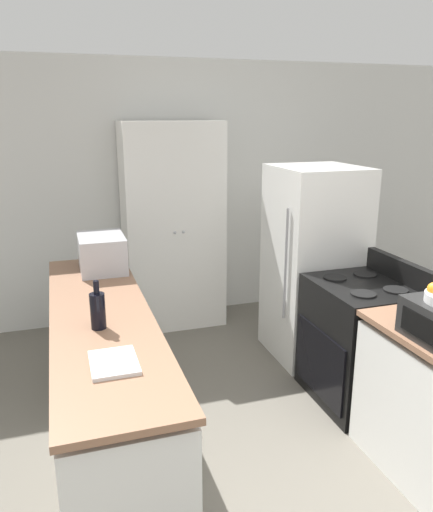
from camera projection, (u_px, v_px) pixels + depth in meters
The scene contains 9 objects.
wall_back at pixel (170, 193), 5.10m from camera, with size 7.00×0.06×2.60m.
counter_left at pixel (105, 381), 3.18m from camera, with size 0.60×2.49×0.91m.
counter_right at pixel (433, 402), 2.94m from camera, with size 0.60×0.81×0.91m.
pantry_cabinet at pixel (173, 227), 4.90m from camera, with size 0.96×0.50×2.02m.
stove at pixel (359, 341), 3.68m from camera, with size 0.66×0.76×1.07m.
refrigerator at pixel (313, 264), 4.30m from camera, with size 0.72×0.73×1.67m.
microwave at pixel (102, 253), 3.85m from camera, with size 0.35×0.46×0.27m.
wine_bottle at pixel (98, 310), 2.80m from camera, with size 0.09×0.09×0.28m.
cutting_board at pixel (114, 363), 2.42m from camera, with size 0.23×0.29×0.02m.
Camera 1 is at (-1.11, -1.57, 2.08)m, focal length 35.00 mm.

